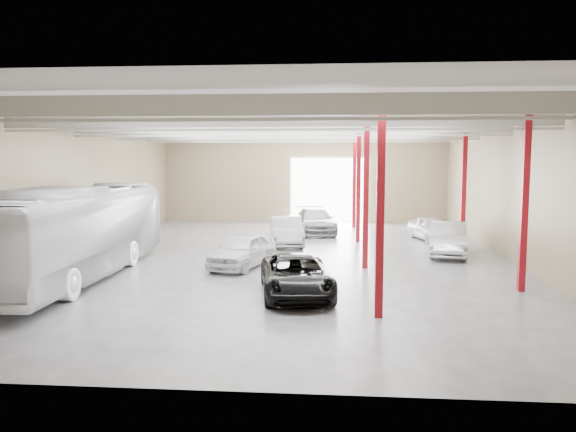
# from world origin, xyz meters

# --- Properties ---
(depot_shell) EXTENTS (22.12, 32.12, 7.06)m
(depot_shell) POSITION_xyz_m (0.13, 0.48, 4.98)
(depot_shell) COLOR #4B4B50
(depot_shell) RESTS_ON ground
(coach_bus) EXTENTS (3.54, 14.01, 3.89)m
(coach_bus) POSITION_xyz_m (-8.50, -5.16, 1.94)
(coach_bus) COLOR white
(coach_bus) RESTS_ON ground
(black_sedan) EXTENTS (3.30, 5.70, 1.49)m
(black_sedan) POSITION_xyz_m (0.99, -7.43, 0.75)
(black_sedan) COLOR black
(black_sedan) RESTS_ON ground
(car_row_a) EXTENTS (3.07, 4.91, 1.56)m
(car_row_a) POSITION_xyz_m (-1.86, -2.23, 0.78)
(car_row_a) COLOR silver
(car_row_a) RESTS_ON ground
(car_row_b) EXTENTS (2.50, 5.20, 1.64)m
(car_row_b) POSITION_xyz_m (-0.39, 4.50, 0.82)
(car_row_b) COLOR #B0B1B5
(car_row_b) RESTS_ON ground
(car_row_c) EXTENTS (3.31, 6.00, 1.65)m
(car_row_c) POSITION_xyz_m (1.10, 9.70, 0.82)
(car_row_c) COLOR gray
(car_row_c) RESTS_ON ground
(car_right_near) EXTENTS (2.69, 5.39, 1.70)m
(car_right_near) POSITION_xyz_m (8.30, 1.86, 0.85)
(car_right_near) COLOR silver
(car_right_near) RESTS_ON ground
(car_right_far) EXTENTS (2.69, 4.54, 1.45)m
(car_right_far) POSITION_xyz_m (8.30, 7.06, 0.72)
(car_right_far) COLOR silver
(car_right_far) RESTS_ON ground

